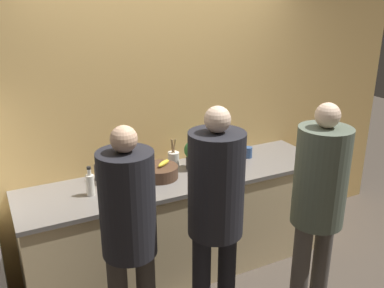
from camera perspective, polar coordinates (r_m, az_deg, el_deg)
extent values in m
cube|color=#E0B266|center=(3.76, -4.05, 3.27)|extent=(5.20, 0.06, 2.60)
cube|color=beige|center=(3.81, -1.65, -10.61)|extent=(2.62, 0.69, 0.87)
cube|color=slate|center=(3.60, -1.72, -4.36)|extent=(2.65, 0.72, 0.03)
cylinder|color=black|center=(2.68, -8.60, -7.95)|extent=(0.35, 0.35, 0.69)
sphere|color=#DBAD89|center=(2.51, -9.09, 0.66)|extent=(0.16, 0.16, 0.16)
cylinder|color=black|center=(3.17, 1.26, -18.38)|extent=(0.13, 0.13, 0.82)
cylinder|color=black|center=(3.25, 4.61, -17.32)|extent=(0.13, 0.13, 0.82)
cylinder|color=black|center=(2.81, 3.23, -5.39)|extent=(0.37, 0.37, 0.71)
sphere|color=beige|center=(2.65, 3.42, 3.29)|extent=(0.17, 0.17, 0.17)
cylinder|color=#4C4742|center=(3.38, 14.20, -16.38)|extent=(0.13, 0.13, 0.81)
cylinder|color=#4C4742|center=(3.50, 16.80, -15.29)|extent=(0.13, 0.13, 0.81)
cylinder|color=#515B4C|center=(3.07, 16.81, -4.20)|extent=(0.37, 0.37, 0.71)
sphere|color=beige|center=(2.93, 17.65, 3.67)|extent=(0.17, 0.17, 0.17)
cylinder|color=#4C3323|center=(3.53, -4.34, -3.74)|extent=(0.30, 0.30, 0.10)
ellipsoid|color=yellow|center=(3.52, -3.79, -2.57)|extent=(0.15, 0.12, 0.04)
cylinder|color=silver|center=(3.77, -2.48, -1.98)|extent=(0.10, 0.10, 0.12)
cylinder|color=#99754C|center=(3.73, -2.65, -0.76)|extent=(0.01, 0.05, 0.19)
cylinder|color=#99754C|center=(3.74, -2.41, -0.69)|extent=(0.03, 0.04, 0.20)
cylinder|color=#99754C|center=(3.73, -2.44, -0.78)|extent=(0.04, 0.01, 0.19)
cylinder|color=#333338|center=(3.56, -12.35, -3.70)|extent=(0.07, 0.07, 0.13)
cylinder|color=#333338|center=(3.52, -12.46, -2.40)|extent=(0.03, 0.03, 0.04)
cylinder|color=black|center=(3.51, -12.49, -1.97)|extent=(0.03, 0.03, 0.02)
cylinder|color=silver|center=(3.31, -13.41, -5.36)|extent=(0.06, 0.06, 0.16)
cylinder|color=silver|center=(3.27, -13.56, -3.68)|extent=(0.03, 0.03, 0.05)
cylinder|color=black|center=(3.25, -13.60, -3.12)|extent=(0.03, 0.03, 0.02)
cylinder|color=brown|center=(3.47, -11.06, -3.92)|extent=(0.08, 0.08, 0.17)
cylinder|color=brown|center=(3.43, -11.18, -2.25)|extent=(0.04, 0.04, 0.05)
cylinder|color=black|center=(3.42, -11.22, -1.70)|extent=(0.04, 0.04, 0.02)
cylinder|color=#335184|center=(3.98, 7.47, -1.10)|extent=(0.08, 0.08, 0.10)
cylinder|color=#A33D33|center=(3.84, 6.20, -1.90)|extent=(0.08, 0.08, 0.09)
cylinder|color=#3D3D42|center=(3.71, 0.20, -2.53)|extent=(0.13, 0.13, 0.10)
sphere|color=#2D6B33|center=(3.66, 0.20, -0.81)|extent=(0.16, 0.16, 0.16)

